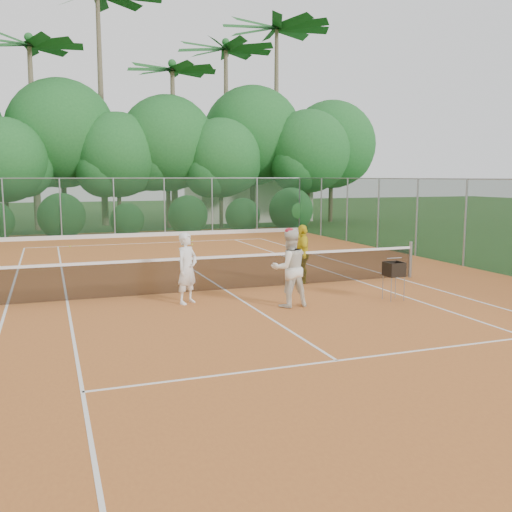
{
  "coord_description": "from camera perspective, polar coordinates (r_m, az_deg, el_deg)",
  "views": [
    {
      "loc": [
        -4.46,
        -14.61,
        3.09
      ],
      "look_at": [
        0.45,
        -1.2,
        1.1
      ],
      "focal_mm": 40.0,
      "sensor_mm": 36.0,
      "label": 1
    }
  ],
  "objects": [
    {
      "name": "ground",
      "position": [
        15.59,
        -3.07,
        -3.51
      ],
      "size": [
        120.0,
        120.0,
        0.0
      ],
      "primitive_type": "plane",
      "color": "#1F4217",
      "rests_on": "ground"
    },
    {
      "name": "clay_court",
      "position": [
        15.59,
        -3.07,
        -3.48
      ],
      "size": [
        18.0,
        36.0,
        0.02
      ],
      "primitive_type": "cube",
      "color": "#B56329",
      "rests_on": "ground"
    },
    {
      "name": "club_building",
      "position": [
        40.92,
        -0.87,
        5.7
      ],
      "size": [
        8.0,
        5.0,
        3.0
      ],
      "primitive_type": "cube",
      "color": "beige",
      "rests_on": "ground"
    },
    {
      "name": "tennis_net",
      "position": [
        15.49,
        -3.08,
        -1.58
      ],
      "size": [
        11.97,
        0.1,
        1.1
      ],
      "color": "gray",
      "rests_on": "clay_court"
    },
    {
      "name": "player_white",
      "position": [
        13.92,
        -6.9,
        -1.23
      ],
      "size": [
        0.76,
        0.71,
        1.74
      ],
      "primitive_type": "imported",
      "rotation": [
        0.0,
        0.0,
        0.64
      ],
      "color": "white",
      "rests_on": "clay_court"
    },
    {
      "name": "player_center_grp",
      "position": [
        13.5,
        3.34,
        -1.2
      ],
      "size": [
        0.92,
        0.73,
        1.88
      ],
      "color": "white",
      "rests_on": "clay_court"
    },
    {
      "name": "player_yellow",
      "position": [
        16.58,
        4.66,
        0.21
      ],
      "size": [
        0.7,
        1.08,
        1.7
      ],
      "primitive_type": "imported",
      "rotation": [
        0.0,
        0.0,
        -1.88
      ],
      "color": "yellow",
      "rests_on": "clay_court"
    },
    {
      "name": "ball_hopper",
      "position": [
        14.62,
        13.63,
        -1.36
      ],
      "size": [
        0.42,
        0.42,
        0.96
      ],
      "rotation": [
        0.0,
        0.0,
        -0.06
      ],
      "color": "gray",
      "rests_on": "clay_court"
    },
    {
      "name": "stray_ball_a",
      "position": [
        26.34,
        -18.1,
        0.92
      ],
      "size": [
        0.07,
        0.07,
        0.07
      ],
      "primitive_type": "sphere",
      "color": "#C0D431",
      "rests_on": "clay_court"
    },
    {
      "name": "stray_ball_b",
      "position": [
        25.92,
        -6.4,
        1.15
      ],
      "size": [
        0.07,
        0.07,
        0.07
      ],
      "primitive_type": "sphere",
      "color": "#BACF30",
      "rests_on": "clay_court"
    },
    {
      "name": "stray_ball_c",
      "position": [
        27.58,
        -6.38,
        1.56
      ],
      "size": [
        0.07,
        0.07,
        0.07
      ],
      "primitive_type": "sphere",
      "color": "gold",
      "rests_on": "clay_court"
    },
    {
      "name": "court_markings",
      "position": [
        15.58,
        -3.07,
        -3.43
      ],
      "size": [
        11.03,
        23.83,
        0.01
      ],
      "color": "white",
      "rests_on": "clay_court"
    },
    {
      "name": "fence_back",
      "position": [
        29.99,
        -11.55,
        4.77
      ],
      "size": [
        18.07,
        0.07,
        3.0
      ],
      "color": "#19381E",
      "rests_on": "clay_court"
    },
    {
      "name": "tropical_treeline",
      "position": [
        35.39,
        -10.67,
        11.08
      ],
      "size": [
        32.1,
        8.49,
        15.03
      ],
      "color": "brown",
      "rests_on": "ground"
    }
  ]
}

